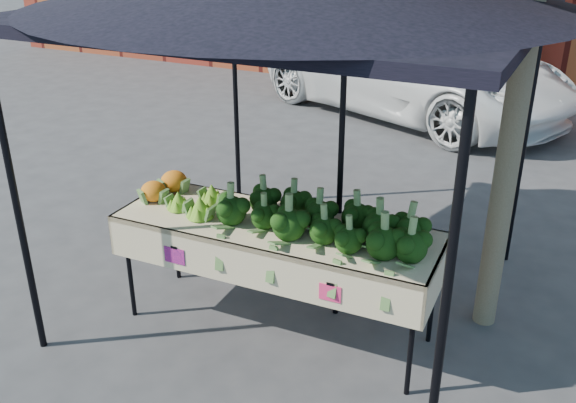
{
  "coord_description": "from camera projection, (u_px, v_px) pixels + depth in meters",
  "views": [
    {
      "loc": [
        1.95,
        -3.51,
        2.91
      ],
      "look_at": [
        0.06,
        0.3,
        1.0
      ],
      "focal_mm": 39.09,
      "sensor_mm": 36.0,
      "label": 1
    }
  ],
  "objects": [
    {
      "name": "cauliflower_pair",
      "position": [
        164.0,
        184.0,
        4.97
      ],
      "size": [
        0.25,
        0.45,
        0.2
      ],
      "primitive_type": "ellipsoid",
      "color": "orange",
      "rests_on": "table"
    },
    {
      "name": "romanesco_cluster",
      "position": [
        197.0,
        195.0,
        4.76
      ],
      "size": [
        0.45,
        0.49,
        0.22
      ],
      "primitive_type": "ellipsoid",
      "color": "#76AE32",
      "rests_on": "table"
    },
    {
      "name": "ground",
      "position": [
        263.0,
        332.0,
        4.85
      ],
      "size": [
        90.0,
        90.0,
        0.0
      ],
      "primitive_type": "plane",
      "color": "#333336"
    },
    {
      "name": "broccoli_heap",
      "position": [
        323.0,
        215.0,
        4.36
      ],
      "size": [
        1.56,
        0.59,
        0.28
      ],
      "primitive_type": "ellipsoid",
      "color": "black",
      "rests_on": "table"
    },
    {
      "name": "table",
      "position": [
        276.0,
        278.0,
        4.73
      ],
      "size": [
        2.42,
        0.88,
        0.9
      ],
      "color": "beige",
      "rests_on": "ground"
    },
    {
      "name": "canopy",
      "position": [
        302.0,
        144.0,
        4.74
      ],
      "size": [
        3.16,
        3.16,
        2.74
      ],
      "primitive_type": null,
      "color": "black",
      "rests_on": "ground"
    }
  ]
}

